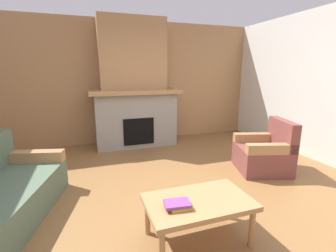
# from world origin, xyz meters

# --- Properties ---
(ground) EXTENTS (9.00, 9.00, 0.00)m
(ground) POSITION_xyz_m (0.00, 0.00, 0.00)
(ground) COLOR brown
(wall_back_wood_panel) EXTENTS (6.00, 0.12, 2.70)m
(wall_back_wood_panel) POSITION_xyz_m (0.00, 3.00, 1.35)
(wall_back_wood_panel) COLOR #A87A4C
(wall_back_wood_panel) RESTS_ON ground
(fireplace) EXTENTS (1.90, 0.82, 2.70)m
(fireplace) POSITION_xyz_m (0.00, 2.62, 1.16)
(fireplace) COLOR gray
(fireplace) RESTS_ON ground
(armchair) EXTENTS (0.95, 0.95, 0.85)m
(armchair) POSITION_xyz_m (1.73, 0.48, 0.29)
(armchair) COLOR brown
(armchair) RESTS_ON ground
(coffee_table) EXTENTS (1.00, 0.60, 0.43)m
(coffee_table) POSITION_xyz_m (-0.05, -0.67, 0.38)
(coffee_table) COLOR #A87A4C
(coffee_table) RESTS_ON ground
(book_stack_near_edge) EXTENTS (0.26, 0.18, 0.05)m
(book_stack_near_edge) POSITION_xyz_m (-0.27, -0.73, 0.46)
(book_stack_near_edge) COLOR gold
(book_stack_near_edge) RESTS_ON coffee_table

